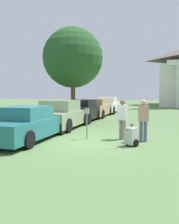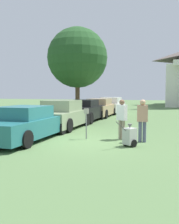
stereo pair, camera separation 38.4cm
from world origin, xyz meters
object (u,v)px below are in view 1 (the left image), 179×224
person_supervisor (143,118)px  parked_car_white (107,106)px  parking_meter (87,118)px  parked_car_teal (27,124)px  parked_car_tan (96,108)px  person_worker (122,117)px  parked_car_sage (62,115)px  parked_car_black (82,111)px  equipment_cart (132,136)px

person_supervisor → parked_car_white: bearing=-76.4°
parking_meter → person_supervisor: bearing=1.9°
parked_car_teal → parked_car_tan: size_ratio=1.00×
person_worker → parked_car_sage: bearing=-4.3°
parked_car_tan → parking_meter: bearing=-78.2°
parked_car_black → parked_car_white: parked_car_white is taller
parked_car_black → person_worker: size_ratio=2.74×
person_supervisor → equipment_cart: person_supervisor is taller
parked_car_black → parked_car_sage: bearing=-91.5°
parked_car_black → parked_car_white: size_ratio=0.91×
person_worker → equipment_cart: bearing=141.2°
person_worker → parked_car_white: bearing=-47.0°
parked_car_tan → person_supervisor: bearing=-65.9°
parked_car_white → parked_car_tan: bearing=-91.5°
parked_car_black → parking_meter: size_ratio=3.54×
parked_car_sage → parked_car_black: bearing=88.5°
parked_car_teal → person_worker: 4.06m
parked_car_teal → parked_car_black: 7.21m
parked_car_sage → equipment_cart: bearing=-41.0°
parking_meter → person_supervisor: 2.37m
parked_car_sage → person_supervisor: bearing=-30.7°
person_supervisor → equipment_cart: size_ratio=1.73×
parked_car_tan → person_supervisor: (4.73, -9.89, 0.28)m
parked_car_black → parked_car_tan: bearing=88.5°
person_supervisor → parked_car_tan: bearing=-69.8°
parked_car_black → parking_meter: (2.36, -6.27, 0.20)m
parked_car_sage → person_supervisor: size_ratio=2.76×
parking_meter → person_supervisor: size_ratio=0.76×
parking_meter → parked_car_sage: bearing=130.9°
parked_car_tan → parked_car_white: 3.92m
parked_car_white → parking_meter: 14.08m
parked_car_sage → equipment_cart: (4.39, -3.61, -0.34)m
parked_car_white → person_worker: size_ratio=3.02×
parked_car_tan → equipment_cart: bearing=-69.5°
parked_car_teal → parked_car_white: size_ratio=0.99×
parked_car_sage → person_worker: bearing=-33.0°
parked_car_teal → parked_car_sage: size_ratio=1.07×
parking_meter → person_worker: person_worker is taller
parked_car_sage → equipment_cart: parked_car_sage is taller
parking_meter → person_worker: size_ratio=0.77×
person_supervisor → parked_car_sage: bearing=-34.6°
parked_car_tan → person_supervisor: size_ratio=2.93×
person_worker → person_supervisor: bearing=-171.2°
parked_car_black → person_worker: 7.03m
parked_car_black → parked_car_tan: size_ratio=0.92×
parking_meter → parked_car_tan: bearing=103.3°
parked_car_teal → person_worker: size_ratio=2.97×
equipment_cart → parked_car_tan: bearing=141.6°
equipment_cart → person_worker: bearing=143.5°
parked_car_white → equipment_cart: bearing=-74.9°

